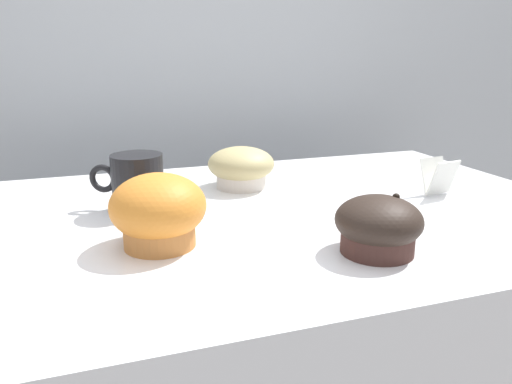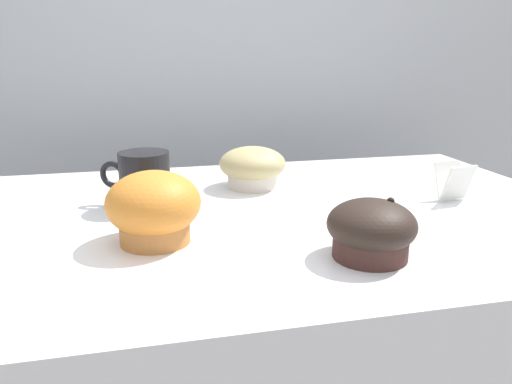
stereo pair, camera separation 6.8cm
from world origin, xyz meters
name	(u,v)px [view 1 (the left image)]	position (x,y,z in m)	size (l,w,h in m)	color
wall_back	(183,151)	(0.00, 0.60, 0.90)	(3.20, 0.10, 1.80)	#B2B7BC
muffin_front_center	(158,211)	(-0.16, -0.09, 0.97)	(0.12, 0.12, 0.09)	#C57B3C
muffin_back_left	(378,226)	(0.08, -0.19, 0.95)	(0.10, 0.10, 0.07)	#422722
muffin_back_right	(241,167)	(0.01, 0.14, 0.96)	(0.12, 0.12, 0.07)	silver
coffee_cup	(137,182)	(-0.17, 0.06, 0.97)	(0.11, 0.08, 0.09)	black
price_card	(439,177)	(0.31, -0.02, 0.95)	(0.06, 0.05, 0.06)	white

